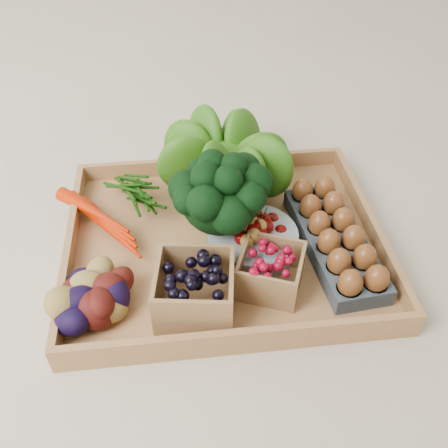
{
  "coord_description": "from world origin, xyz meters",
  "views": [
    {
      "loc": [
        -0.07,
        -0.64,
        0.64
      ],
      "look_at": [
        0.0,
        0.0,
        0.06
      ],
      "focal_mm": 40.0,
      "sensor_mm": 36.0,
      "label": 1
    }
  ],
  "objects": [
    {
      "name": "egg_carton",
      "position": [
        0.19,
        -0.04,
        0.03
      ],
      "size": [
        0.12,
        0.29,
        0.03
      ],
      "primitive_type": "cube",
      "rotation": [
        0.0,
        0.0,
        0.09
      ],
      "color": "#3C464D",
      "rests_on": "tray"
    },
    {
      "name": "cherry_bowl",
      "position": [
        0.05,
        -0.02,
        0.04
      ],
      "size": [
        0.16,
        0.16,
        0.04
      ],
      "primitive_type": "cylinder",
      "color": "#8C9EA5",
      "rests_on": "tray"
    },
    {
      "name": "carrots",
      "position": [
        -0.22,
        0.06,
        0.04
      ],
      "size": [
        0.18,
        0.13,
        0.04
      ],
      "primitive_type": null,
      "color": "#C41F00",
      "rests_on": "tray"
    },
    {
      "name": "tray",
      "position": [
        0.0,
        0.0,
        0.01
      ],
      "size": [
        0.55,
        0.45,
        0.01
      ],
      "primitive_type": "cube",
      "color": "#AE7B49",
      "rests_on": "ground"
    },
    {
      "name": "ground",
      "position": [
        0.0,
        0.0,
        0.0
      ],
      "size": [
        4.0,
        4.0,
        0.0
      ],
      "primitive_type": "plane",
      "color": "beige",
      "rests_on": "ground"
    },
    {
      "name": "lettuce",
      "position": [
        0.02,
        0.16,
        0.1
      ],
      "size": [
        0.17,
        0.17,
        0.17
      ],
      "primitive_type": "sphere",
      "color": "#1B4A0B",
      "rests_on": "tray"
    },
    {
      "name": "broccoli",
      "position": [
        -0.01,
        -0.0,
        0.08
      ],
      "size": [
        0.17,
        0.17,
        0.13
      ],
      "primitive_type": null,
      "color": "black",
      "rests_on": "tray"
    },
    {
      "name": "potatoes",
      "position": [
        -0.21,
        -0.13,
        0.06
      ],
      "size": [
        0.15,
        0.15,
        0.08
      ],
      "primitive_type": null,
      "color": "#390C09",
      "rests_on": "tray"
    },
    {
      "name": "punnet_raspberry",
      "position": [
        0.06,
        -0.11,
        0.05
      ],
      "size": [
        0.13,
        0.13,
        0.07
      ],
      "primitive_type": "cube",
      "rotation": [
        0.0,
        0.0,
        -0.39
      ],
      "color": "maroon",
      "rests_on": "tray"
    },
    {
      "name": "punnet_blackberry",
      "position": [
        -0.06,
        -0.14,
        0.06
      ],
      "size": [
        0.13,
        0.13,
        0.08
      ],
      "primitive_type": "cube",
      "rotation": [
        0.0,
        0.0,
        -0.15
      ],
      "color": "black",
      "rests_on": "tray"
    }
  ]
}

